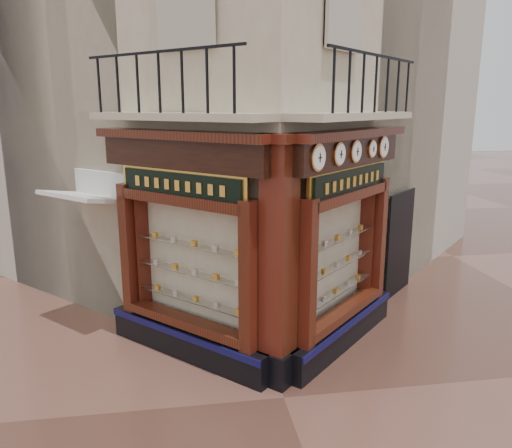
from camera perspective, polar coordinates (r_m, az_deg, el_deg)
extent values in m
plane|color=#4A2C22|center=(8.11, 3.20, -19.21)|extent=(80.00, 80.00, 0.00)
cube|color=beige|center=(13.03, -2.41, 20.51)|extent=(11.31, 11.31, 12.00)
cube|color=#B5AA9E|center=(15.40, -13.12, 17.20)|extent=(11.31, 11.31, 11.00)
cube|color=#B5AA9E|center=(15.86, 5.89, 17.34)|extent=(11.31, 11.31, 11.00)
cube|color=black|center=(9.18, -7.89, -13.24)|extent=(2.72, 2.72, 0.55)
cube|color=#0C0C3C|center=(8.97, -8.79, -12.42)|extent=(2.50, 2.50, 0.12)
cube|color=black|center=(7.75, -0.72, -6.16)|extent=(0.37, 0.37, 2.45)
cube|color=black|center=(9.62, -14.20, -2.70)|extent=(0.37, 0.37, 2.45)
cube|color=#FFF3C1|center=(8.85, -6.71, -3.92)|extent=(1.80, 1.80, 2.10)
cube|color=black|center=(8.28, -8.52, 7.90)|extent=(2.69, 2.69, 0.50)
cube|color=black|center=(8.20, -8.95, 10.02)|extent=(2.86, 2.86, 0.14)
cube|color=black|center=(9.63, 9.85, -12.00)|extent=(2.72, 2.72, 0.55)
cube|color=#0C0C3C|center=(9.47, 10.94, -11.07)|extent=(2.50, 2.50, 0.12)
cube|color=black|center=(7.92, 5.71, -5.80)|extent=(0.37, 0.37, 2.45)
cube|color=black|center=(10.33, 13.65, -1.57)|extent=(0.37, 0.37, 2.45)
cube|color=#FFF3C1|center=(9.24, 8.37, -3.23)|extent=(1.80, 1.80, 2.10)
cube|color=black|center=(8.76, 10.59, 8.12)|extent=(2.69, 2.69, 0.50)
cube|color=black|center=(8.71, 11.10, 10.11)|extent=(2.86, 2.86, 0.14)
cube|color=black|center=(8.39, 2.49, -15.82)|extent=(0.78, 0.78, 0.55)
cube|color=black|center=(7.64, 2.63, -3.10)|extent=(0.64, 0.64, 3.50)
cube|color=black|center=(7.35, 2.78, 9.80)|extent=(0.85, 0.85, 0.14)
cube|color=beige|center=(8.18, -9.12, 12.03)|extent=(2.97, 2.97, 0.12)
cube|color=black|center=(7.99, -11.15, 18.76)|extent=(2.36, 2.36, 0.04)
cube|color=beige|center=(8.69, 11.30, 12.01)|extent=(2.97, 2.97, 0.12)
cube|color=black|center=(8.60, 13.70, 18.23)|extent=(2.36, 2.36, 0.04)
cylinder|color=#BC7A3E|center=(7.47, 7.05, 7.54)|extent=(0.33, 0.33, 0.41)
cylinder|color=white|center=(7.46, 7.25, 7.52)|extent=(0.27, 0.27, 0.36)
cube|color=black|center=(7.45, 7.35, 7.52)|extent=(0.02, 0.02, 0.14)
cube|color=black|center=(7.45, 7.35, 7.52)|extent=(0.08, 0.08, 0.01)
cylinder|color=#BC7A3E|center=(8.07, 9.44, 7.88)|extent=(0.30, 0.30, 0.38)
cylinder|color=white|center=(8.06, 9.64, 7.86)|extent=(0.24, 0.24, 0.32)
cube|color=black|center=(8.05, 9.73, 7.86)|extent=(0.02, 0.02, 0.13)
cube|color=black|center=(8.05, 9.73, 7.86)|extent=(0.07, 0.07, 0.01)
cylinder|color=#BC7A3E|center=(8.61, 11.29, 8.13)|extent=(0.31, 0.31, 0.38)
cylinder|color=white|center=(8.60, 11.47, 8.12)|extent=(0.25, 0.25, 0.33)
cube|color=black|center=(8.59, 11.56, 8.11)|extent=(0.02, 0.02, 0.13)
cube|color=black|center=(8.59, 11.56, 8.11)|extent=(0.08, 0.08, 0.01)
cylinder|color=#BC7A3E|center=(9.22, 13.07, 8.37)|extent=(0.26, 0.26, 0.32)
cylinder|color=white|center=(9.21, 13.24, 8.35)|extent=(0.21, 0.21, 0.27)
cube|color=black|center=(9.20, 13.33, 8.35)|extent=(0.02, 0.02, 0.11)
cube|color=black|center=(9.20, 13.33, 8.35)|extent=(0.06, 0.06, 0.01)
cylinder|color=#BC7A3E|center=(9.70, 14.31, 8.53)|extent=(0.33, 0.33, 0.41)
cylinder|color=white|center=(9.69, 14.48, 8.51)|extent=(0.27, 0.27, 0.36)
cube|color=black|center=(9.68, 14.56, 8.50)|extent=(0.02, 0.02, 0.14)
cube|color=black|center=(9.68, 14.56, 8.50)|extent=(0.08, 0.08, 0.01)
cube|color=gold|center=(8.31, -8.60, 4.44)|extent=(2.02, 2.02, 0.54)
cube|color=black|center=(8.28, -8.79, 4.41)|extent=(1.88, 1.88, 0.40)
cube|color=gold|center=(8.80, 10.69, 4.86)|extent=(2.06, 2.06, 0.55)
cube|color=black|center=(8.79, 10.92, 4.83)|extent=(1.93, 1.93, 0.41)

